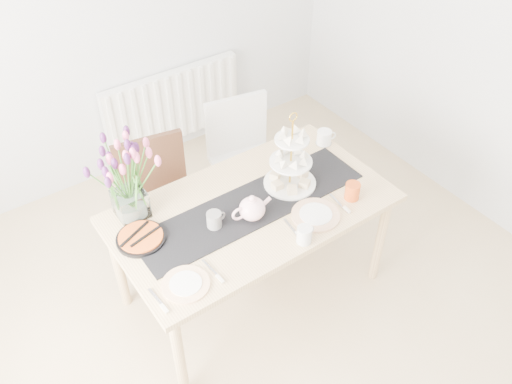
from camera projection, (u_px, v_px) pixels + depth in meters
room_shell at (296, 199)px, 2.33m from camera, size 4.50×4.50×4.50m
radiator at (173, 105)px, 4.45m from camera, size 1.20×0.08×0.60m
dining_table at (252, 216)px, 3.16m from camera, size 1.60×0.90×0.75m
chair_brown at (159, 196)px, 3.49m from camera, size 0.53×0.53×0.91m
chair_white at (243, 152)px, 3.84m from camera, size 0.53×0.53×0.92m
table_runner at (252, 205)px, 3.10m from camera, size 1.40×0.35×0.01m
tulip_vase at (123, 169)px, 2.83m from camera, size 0.61×0.61×0.52m
cake_stand at (290, 168)px, 3.16m from camera, size 0.31×0.31×0.46m
teapot at (252, 209)px, 2.98m from camera, size 0.25×0.21×0.15m
cream_jug at (324, 138)px, 3.52m from camera, size 0.12×0.12×0.10m
tart_tin at (141, 238)px, 2.89m from camera, size 0.27×0.27×0.03m
mug_grey at (214, 220)px, 2.95m from camera, size 0.09×0.09×0.10m
mug_white at (304, 235)px, 2.87m from camera, size 0.09×0.09×0.10m
mug_orange at (352, 191)px, 3.12m from camera, size 0.12×0.12×0.10m
plate_left at (186, 284)px, 2.67m from camera, size 0.26×0.26×0.01m
plate_right at (316, 215)px, 3.04m from camera, size 0.31×0.31×0.01m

